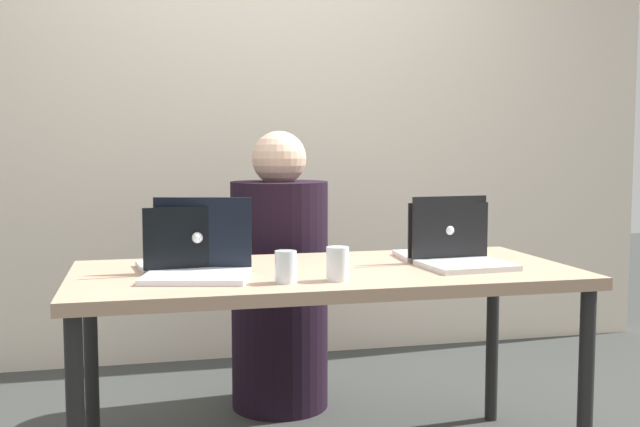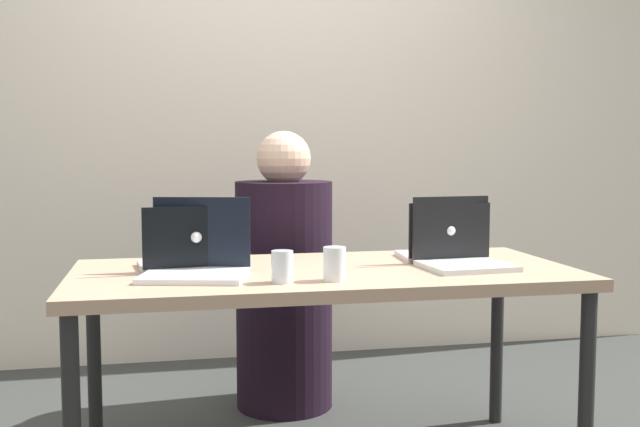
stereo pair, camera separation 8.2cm
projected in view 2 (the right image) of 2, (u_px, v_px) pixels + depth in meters
name	position (u px, v px, depth m)	size (l,w,h in m)	color
back_wall	(265.00, 136.00, 3.96)	(4.50, 0.10, 2.34)	beige
desk	(325.00, 287.00, 2.51)	(1.67, 0.76, 0.71)	tan
person_at_center	(284.00, 285.00, 3.20)	(0.51, 0.51, 1.18)	black
laptop_front_right	(461.00, 252.00, 2.55)	(0.31, 0.29, 0.24)	silver
laptop_front_left	(197.00, 259.00, 2.36)	(0.37, 0.33, 0.25)	silver
laptop_back_right	(443.00, 247.00, 2.71)	(0.31, 0.26, 0.21)	silver
laptop_back_left	(192.00, 255.00, 2.50)	(0.37, 0.27, 0.22)	#B5B7B9
water_glass_center	(334.00, 266.00, 2.28)	(0.07, 0.07, 0.10)	white
water_glass_left	(282.00, 269.00, 2.25)	(0.07, 0.07, 0.10)	silver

